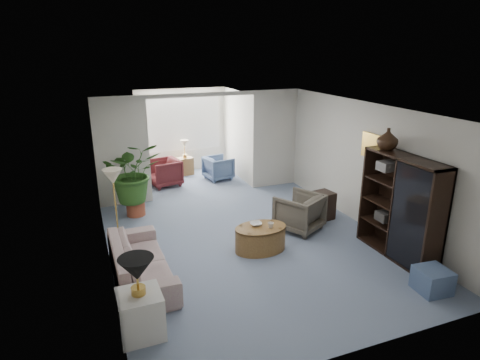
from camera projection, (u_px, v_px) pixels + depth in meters
name	position (u px, v px, depth m)	size (l,w,h in m)	color
floor	(252.00, 246.00, 7.60)	(6.00, 6.00, 0.00)	gray
sunroom_floor	(193.00, 181.00, 11.22)	(2.60, 2.60, 0.00)	gray
back_pier_left	(122.00, 152.00, 9.20)	(1.20, 0.12, 2.50)	beige
back_pier_right	(275.00, 139.00, 10.52)	(1.20, 0.12, 2.50)	beige
back_header	(202.00, 95.00, 9.49)	(2.60, 0.12, 0.10)	beige
window_pane	(182.00, 124.00, 11.74)	(2.20, 0.02, 1.50)	white
window_blinds	(182.00, 124.00, 11.72)	(2.20, 0.02, 1.50)	white
framed_picture	(373.00, 146.00, 7.83)	(0.04, 0.50, 0.40)	#B7AF92
sofa	(141.00, 261.00, 6.44)	(2.10, 0.82, 0.61)	#B3A997
end_table	(141.00, 314.00, 5.18)	(0.54, 0.54, 0.60)	silver
table_lamp	(137.00, 269.00, 4.97)	(0.44, 0.44, 0.30)	black
floor_lamp	(113.00, 177.00, 7.49)	(0.36, 0.36, 0.28)	beige
coffee_table	(260.00, 238.00, 7.38)	(0.95, 0.95, 0.45)	olive
coffee_bowl	(256.00, 224.00, 7.37)	(0.21, 0.21, 0.05)	silver
coffee_cup	(271.00, 225.00, 7.26)	(0.11, 0.11, 0.10)	silver
wingback_chair	(299.00, 212.00, 8.17)	(0.80, 0.82, 0.74)	#5A5347
side_table_dark	(321.00, 206.00, 8.70)	(0.49, 0.39, 0.59)	black
entertainment_cabinet	(401.00, 207.00, 7.00)	(0.43, 1.62, 1.80)	black
cabinet_urn	(388.00, 139.00, 7.10)	(0.36, 0.36, 0.38)	black
ottoman	(432.00, 280.00, 6.14)	(0.46, 0.46, 0.36)	slate
plant_pot	(136.00, 208.00, 8.94)	(0.40, 0.40, 0.32)	#A0482E
house_plant	(133.00, 172.00, 8.68)	(1.19, 1.03, 1.32)	#2C591E
sunroom_chair_blue	(218.00, 168.00, 11.32)	(0.68, 0.70, 0.64)	slate
sunroom_chair_maroon	(164.00, 173.00, 10.78)	(0.75, 0.78, 0.71)	maroon
sunroom_table	(185.00, 166.00, 11.74)	(0.41, 0.32, 0.50)	olive
shelf_clutter	(404.00, 199.00, 6.83)	(0.30, 1.15, 1.06)	#2E2C29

